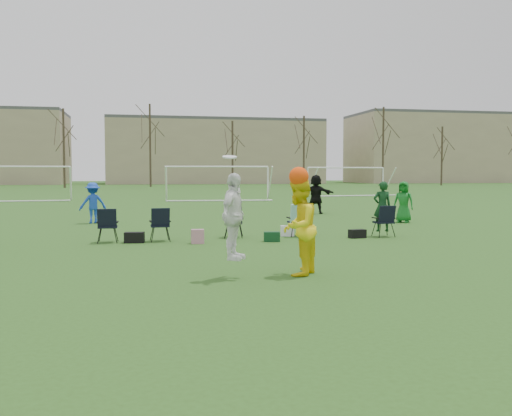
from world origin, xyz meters
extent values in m
plane|color=#2A5019|center=(0.00, 0.00, 0.00)|extent=(260.00, 260.00, 0.00)
imported|color=blue|center=(-3.30, 14.32, 0.80)|extent=(1.15, 0.85, 1.59)
imported|color=#12681F|center=(8.73, 12.24, 0.82)|extent=(0.94, 0.92, 1.63)
imported|color=black|center=(6.79, 17.55, 0.94)|extent=(1.83, 0.94, 1.88)
imported|color=white|center=(0.19, 1.75, 1.16)|extent=(0.81, 1.02, 1.61)
imported|color=yellow|center=(1.48, 1.87, 0.94)|extent=(1.09, 1.15, 1.87)
sphere|color=#FF480D|center=(1.48, 1.87, 1.90)|extent=(0.37, 0.37, 0.37)
cylinder|color=white|center=(0.13, 1.77, 2.26)|extent=(0.27, 0.27, 0.08)
imported|color=#0F3718|center=(5.87, 7.85, 0.93)|extent=(0.60, 0.42, 1.56)
cube|color=black|center=(-1.66, 7.70, 0.15)|extent=(0.58, 0.36, 0.30)
cube|color=#C37E96|center=(0.06, 7.14, 0.20)|extent=(0.35, 0.23, 0.40)
cube|color=#103B1D|center=(2.20, 7.20, 0.14)|extent=(0.49, 0.35, 0.28)
cube|color=white|center=(3.00, 8.50, 0.16)|extent=(0.47, 0.38, 0.32)
cylinder|color=white|center=(3.62, 8.32, 0.15)|extent=(0.26, 0.26, 0.30)
cube|color=black|center=(4.93, 7.54, 0.13)|extent=(0.54, 0.34, 0.26)
cube|color=black|center=(-2.40, 7.93, 0.48)|extent=(0.61, 0.61, 0.96)
cube|color=black|center=(-0.94, 7.96, 0.48)|extent=(0.62, 0.62, 0.96)
cube|color=black|center=(1.30, 8.46, 0.48)|extent=(0.71, 0.71, 0.96)
cube|color=black|center=(3.29, 8.39, 0.48)|extent=(0.61, 0.61, 0.96)
cube|color=black|center=(5.87, 7.75, 0.48)|extent=(0.62, 0.62, 0.96)
cylinder|color=white|center=(-6.36, 34.32, 1.20)|extent=(0.12, 0.12, 2.40)
cylinder|color=white|center=(-10.00, 34.00, 2.40)|extent=(7.28, 0.76, 0.12)
cylinder|color=white|center=(0.36, 32.25, 1.20)|extent=(0.12, 0.12, 2.40)
cylinder|color=white|center=(7.64, 31.75, 1.20)|extent=(0.12, 0.12, 2.40)
cylinder|color=white|center=(4.00, 32.00, 2.40)|extent=(7.29, 0.63, 0.12)
cylinder|color=white|center=(12.39, 37.49, 1.20)|extent=(0.12, 0.12, 2.40)
cylinder|color=white|center=(19.61, 38.51, 1.20)|extent=(0.12, 0.12, 2.40)
cylinder|color=white|center=(16.00, 38.00, 2.40)|extent=(7.25, 1.13, 0.12)
cylinder|color=#382B21|center=(-11.00, 68.50, 5.10)|extent=(0.28, 0.28, 10.20)
cylinder|color=#382B21|center=(0.00, 71.50, 5.70)|extent=(0.28, 0.28, 11.40)
cylinder|color=#382B21|center=(11.00, 68.50, 4.50)|extent=(0.28, 0.28, 9.00)
cylinder|color=#382B21|center=(22.00, 71.50, 5.10)|extent=(0.28, 0.28, 10.20)
cylinder|color=#382B21|center=(33.00, 68.50, 5.70)|extent=(0.28, 0.28, 11.40)
cylinder|color=#382B21|center=(44.00, 71.50, 4.50)|extent=(0.28, 0.28, 9.00)
cube|color=tan|center=(12.00, 96.00, 5.50)|extent=(38.00, 16.00, 11.00)
cube|color=tan|center=(55.00, 96.00, 6.50)|extent=(30.00, 16.00, 13.00)
camera|label=1|loc=(-1.50, -8.64, 1.98)|focal=40.00mm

